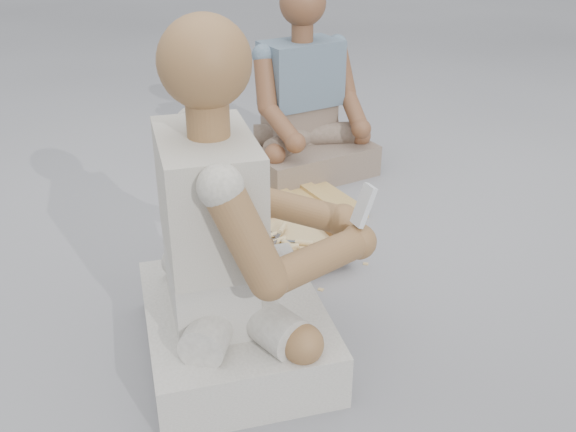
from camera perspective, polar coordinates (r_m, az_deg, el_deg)
name	(u,v)px	position (r m, az deg, el deg)	size (l,w,h in m)	color
ground	(325,311)	(2.21, 3.31, -8.41)	(60.00, 60.00, 0.00)	gray
carved_panel	(284,211)	(2.81, -0.39, 0.45)	(0.62, 0.41, 0.04)	#A67D40
tool_tray	(269,242)	(2.47, -1.70, -2.34)	(0.55, 0.45, 0.07)	brown
chisel_0	(274,243)	(2.45, -1.28, -2.39)	(0.22, 0.07, 0.02)	silver
chisel_1	(266,256)	(2.37, -1.98, -3.57)	(0.14, 0.19, 0.02)	silver
chisel_2	(253,256)	(2.38, -3.10, -3.60)	(0.08, 0.22, 0.02)	silver
chisel_3	(286,243)	(2.44, -0.22, -2.41)	(0.06, 0.22, 0.02)	silver
chisel_4	(261,239)	(2.48, -2.38, -2.01)	(0.13, 0.20, 0.02)	silver
chisel_5	(261,244)	(2.44, -2.43, -2.52)	(0.18, 0.15, 0.02)	silver
chisel_6	(268,236)	(2.49, -1.77, -1.82)	(0.22, 0.04, 0.02)	silver
chisel_7	(284,246)	(2.43, -0.36, -2.71)	(0.21, 0.11, 0.02)	silver
chisel_8	(281,231)	(2.51, -0.63, -1.35)	(0.15, 0.18, 0.02)	silver
chisel_9	(299,242)	(2.45, 0.97, -2.34)	(0.19, 0.14, 0.02)	silver
wood_chip_0	(223,222)	(2.77, -5.84, -0.52)	(0.02, 0.01, 0.00)	tan
wood_chip_1	(250,227)	(2.72, -3.41, -0.94)	(0.02, 0.01, 0.00)	tan
wood_chip_2	(279,285)	(2.33, -0.83, -6.18)	(0.02, 0.01, 0.00)	tan
wood_chip_3	(299,217)	(2.80, 0.99, -0.13)	(0.02, 0.01, 0.00)	tan
wood_chip_4	(252,292)	(2.30, -3.25, -6.74)	(0.02, 0.01, 0.00)	tan
wood_chip_5	(215,317)	(2.18, -6.50, -8.95)	(0.02, 0.01, 0.00)	tan
wood_chip_6	(232,235)	(2.66, -5.02, -1.69)	(0.02, 0.01, 0.00)	tan
wood_chip_7	(366,264)	(2.47, 6.93, -4.24)	(0.02, 0.01, 0.00)	tan
wood_chip_8	(306,259)	(2.49, 1.64, -3.80)	(0.02, 0.01, 0.00)	tan
wood_chip_9	(288,278)	(2.37, 0.01, -5.56)	(0.02, 0.01, 0.00)	tan
wood_chip_10	(321,290)	(2.31, 2.93, -6.54)	(0.02, 0.01, 0.00)	tan
wood_chip_11	(244,242)	(2.61, -3.94, -2.35)	(0.02, 0.01, 0.00)	tan
wood_chip_12	(176,232)	(2.71, -9.88, -1.45)	(0.02, 0.01, 0.00)	tan
wood_chip_13	(197,258)	(2.52, -8.12, -3.74)	(0.02, 0.01, 0.00)	tan
wood_chip_14	(269,275)	(2.39, -1.71, -5.30)	(0.02, 0.01, 0.00)	tan
craftsman	(230,254)	(1.84, -5.19, -3.42)	(0.73, 0.73, 1.02)	beige
companion	(304,112)	(3.17, 1.48, 9.21)	(0.64, 0.53, 0.93)	#806B5C
mobile_phone	(364,205)	(1.81, 6.75, 0.95)	(0.06, 0.05, 0.12)	silver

